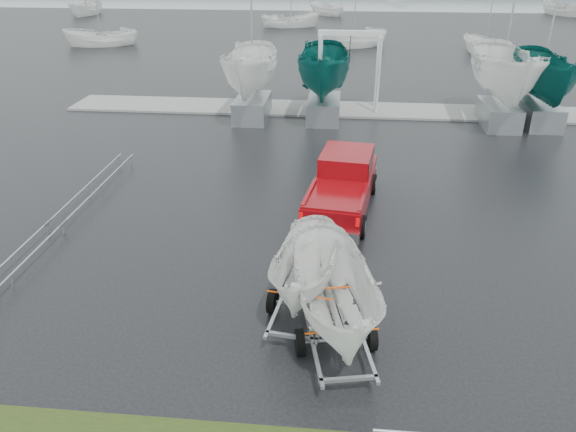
{
  "coord_description": "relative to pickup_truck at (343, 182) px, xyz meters",
  "views": [
    {
      "loc": [
        -0.29,
        -16.66,
        8.22
      ],
      "look_at": [
        -1.7,
        -2.49,
        1.2
      ],
      "focal_mm": 35.0,
      "sensor_mm": 36.0,
      "label": 1
    }
  ],
  "objects": [
    {
      "name": "ground_plane",
      "position": [
        0.16,
        -0.8,
        -0.93
      ],
      "size": [
        120.0,
        120.0,
        0.0
      ],
      "primitive_type": "plane",
      "color": "black",
      "rests_on": "ground"
    },
    {
      "name": "dock",
      "position": [
        0.16,
        12.2,
        -0.88
      ],
      "size": [
        30.0,
        3.0,
        0.12
      ],
      "primitive_type": "cube",
      "color": "gray",
      "rests_on": "ground"
    },
    {
      "name": "pickup_truck",
      "position": [
        0.0,
        0.0,
        0.0
      ],
      "size": [
        2.52,
        5.56,
        1.78
      ],
      "rotation": [
        0.0,
        0.0,
        -0.13
      ],
      "color": "maroon",
      "rests_on": "ground"
    },
    {
      "name": "trailer_hitched",
      "position": [
        -0.81,
        -6.1,
        1.39
      ],
      "size": [
        1.84,
        3.72,
        4.25
      ],
      "rotation": [
        0.0,
        0.0,
        -0.13
      ],
      "color": "#96999E",
      "rests_on": "ground"
    },
    {
      "name": "trailer_parked",
      "position": [
        -0.1,
        -7.33,
        1.78
      ],
      "size": [
        2.01,
        3.76,
        4.99
      ],
      "rotation": [
        0.0,
        0.0,
        0.2
      ],
      "color": "#96999E",
      "rests_on": "ground"
    },
    {
      "name": "boat_hoist",
      "position": [
        0.11,
        12.2,
        1.74
      ],
      "size": [
        3.3,
        2.18,
        4.12
      ],
      "color": "silver",
      "rests_on": "ground"
    },
    {
      "name": "keelboat_0",
      "position": [
        -4.69,
        10.2,
        3.05
      ],
      "size": [
        2.5,
        3.2,
        10.68
      ],
      "color": "#96999E",
      "rests_on": "ground"
    },
    {
      "name": "keelboat_1",
      "position": [
        -1.08,
        10.4,
        3.13
      ],
      "size": [
        2.56,
        3.2,
        7.89
      ],
      "color": "#96999E",
      "rests_on": "ground"
    },
    {
      "name": "keelboat_2",
      "position": [
        7.47,
        10.2,
        3.45
      ],
      "size": [
        2.75,
        3.2,
        10.93
      ],
      "color": "#96999E",
      "rests_on": "ground"
    },
    {
      "name": "keelboat_3",
      "position": [
        9.44,
        10.5,
        2.94
      ],
      "size": [
        2.44,
        3.2,
        10.61
      ],
      "color": "#96999E",
      "rests_on": "ground"
    },
    {
      "name": "mast_rack_0",
      "position": [
        -8.84,
        0.2,
        -0.58
      ],
      "size": [
        0.56,
        6.5,
        0.06
      ],
      "rotation": [
        0.0,
        0.0,
        1.57
      ],
      "color": "#96999E",
      "rests_on": "ground"
    },
    {
      "name": "mast_rack_1",
      "position": [
        -8.84,
        -5.8,
        -0.58
      ],
      "size": [
        0.56,
        6.5,
        0.06
      ],
      "rotation": [
        0.0,
        0.0,
        1.57
      ],
      "color": "#96999E",
      "rests_on": "ground"
    },
    {
      "name": "moored_boat_0",
      "position": [
        -21.02,
        30.6,
        -0.92
      ],
      "size": [
        2.98,
        2.94,
        11.09
      ],
      "rotation": [
        0.0,
        0.0,
        5.03
      ],
      "color": "white",
      "rests_on": "ground"
    },
    {
      "name": "moored_boat_1",
      "position": [
        -2.72,
        54.73,
        -0.92
      ],
      "size": [
        3.25,
        3.26,
        11.05
      ],
      "rotation": [
        0.0,
        0.0,
        3.8
      ],
      "color": "white",
      "rests_on": "ground"
    },
    {
      "name": "moored_boat_2",
      "position": [
        10.91,
        29.48,
        -0.92
      ],
      "size": [
        2.74,
        2.77,
        10.74
      ],
      "rotation": [
        0.0,
        0.0,
        3.56
      ],
      "color": "white",
      "rests_on": "ground"
    },
    {
      "name": "moored_boat_3",
      "position": [
        26.41,
        56.9,
        -0.93
      ],
      "size": [
        3.83,
        3.85,
        11.61
      ],
      "rotation": [
        0.0,
        0.0,
        0.62
      ],
      "color": "white",
      "rests_on": "ground"
    },
    {
      "name": "moored_boat_4",
      "position": [
        -31.61,
        51.97,
        -0.93
      ],
      "size": [
        2.62,
        2.69,
        11.38
      ],
      "rotation": [
        0.0,
        0.0,
        6.25
      ],
      "color": "white",
      "rests_on": "ground"
    },
    {
      "name": "moored_boat_6",
      "position": [
        0.55,
        32.19,
        -0.93
      ],
      "size": [
        3.31,
        3.28,
        11.2
      ],
      "rotation": [
        0.0,
        0.0,
        5.2
      ],
      "color": "white",
      "rests_on": "ground"
    },
    {
      "name": "moored_boat_7",
      "position": [
        -5.9,
        43.88,
        -0.92
      ],
      "size": [
        2.99,
        2.95,
        11.15
      ],
      "rotation": [
        0.0,
        0.0,
        1.85
      ],
      "color": "white",
      "rests_on": "ground"
    }
  ]
}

